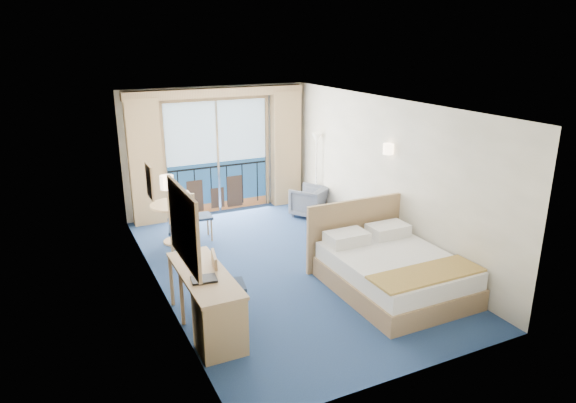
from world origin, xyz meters
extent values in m
plane|color=navy|center=(0.00, 0.00, 0.00)|extent=(6.50, 6.50, 0.00)
cube|color=beige|center=(0.00, 3.26, 1.35)|extent=(4.00, 0.02, 2.70)
cube|color=beige|center=(0.00, -3.26, 1.35)|extent=(4.00, 0.02, 2.70)
cube|color=beige|center=(-2.01, 0.00, 1.35)|extent=(0.02, 6.50, 2.70)
cube|color=beige|center=(2.01, 0.00, 1.35)|extent=(0.02, 6.50, 2.70)
cube|color=white|center=(0.00, 0.00, 2.71)|extent=(4.00, 6.50, 0.02)
cube|color=navy|center=(0.00, 3.22, 0.56)|extent=(2.20, 0.02, 1.08)
cube|color=#A1BED3|center=(0.00, 3.22, 1.76)|extent=(2.20, 0.02, 1.32)
cube|color=#9C5B30|center=(0.00, 3.22, 0.10)|extent=(2.20, 0.02, 0.20)
cube|color=black|center=(0.00, 3.22, 1.00)|extent=(2.20, 0.02, 0.04)
cube|color=tan|center=(0.00, 3.21, 2.46)|extent=(2.36, 0.03, 0.12)
cube|color=tan|center=(-1.15, 3.21, 1.20)|extent=(0.06, 0.03, 2.40)
cube|color=tan|center=(1.15, 3.21, 1.20)|extent=(0.06, 0.03, 2.40)
cube|color=silver|center=(0.00, 3.21, 1.20)|extent=(0.05, 0.02, 2.40)
cube|color=#372419|center=(0.35, 3.21, 0.40)|extent=(0.35, 0.02, 0.70)
cube|color=#372419|center=(-0.55, 3.21, 0.40)|extent=(0.35, 0.02, 0.70)
cube|color=#372419|center=(-0.05, 3.21, 0.30)|extent=(0.30, 0.02, 0.45)
cube|color=black|center=(-0.90, 3.22, 0.55)|extent=(0.02, 0.01, 0.90)
cube|color=black|center=(-0.54, 3.22, 0.55)|extent=(0.02, 0.01, 0.90)
cube|color=black|center=(-0.18, 3.22, 0.55)|extent=(0.03, 0.01, 0.90)
cube|color=black|center=(0.18, 3.22, 0.55)|extent=(0.03, 0.01, 0.90)
cube|color=black|center=(0.54, 3.22, 0.55)|extent=(0.02, 0.01, 0.90)
cube|color=black|center=(0.90, 3.22, 0.55)|extent=(0.02, 0.01, 0.90)
cube|color=tan|center=(-1.55, 3.07, 1.28)|extent=(0.65, 0.22, 2.55)
cube|color=tan|center=(1.55, 3.07, 1.28)|extent=(0.65, 0.22, 2.55)
cube|color=tan|center=(0.00, 3.10, 2.58)|extent=(3.80, 0.25, 0.18)
cube|color=tan|center=(-1.98, -1.50, 1.55)|extent=(0.04, 1.25, 0.95)
cube|color=silver|center=(-1.95, -1.50, 1.55)|extent=(0.01, 1.12, 0.82)
cube|color=tan|center=(-1.98, 0.45, 1.60)|extent=(0.03, 0.42, 0.52)
cube|color=gray|center=(-1.96, 0.45, 1.60)|extent=(0.01, 0.34, 0.44)
cylinder|color=#FFDCB2|center=(-1.94, -0.60, 1.85)|extent=(0.18, 0.18, 0.18)
cylinder|color=#FFDCB2|center=(1.94, -0.15, 1.85)|extent=(0.18, 0.18, 0.18)
cube|color=tan|center=(1.15, -1.55, 0.16)|extent=(1.66, 2.08, 0.31)
cube|color=white|center=(1.15, -1.55, 0.44)|extent=(1.60, 2.02, 0.26)
cube|color=tan|center=(1.15, -2.23, 0.59)|extent=(1.64, 0.57, 0.03)
cube|color=white|center=(0.75, -0.80, 0.67)|extent=(0.65, 0.42, 0.19)
cube|color=white|center=(1.54, -0.80, 0.67)|extent=(0.65, 0.42, 0.19)
cube|color=tan|center=(1.15, -0.46, 0.57)|extent=(1.82, 0.06, 1.14)
cube|color=#A18655|center=(1.77, -0.14, 0.27)|extent=(0.42, 0.40, 0.55)
cube|color=beige|center=(1.76, -0.15, 0.59)|extent=(0.23, 0.20, 0.08)
imported|color=#4E545F|center=(1.63, 2.05, 0.32)|extent=(0.96, 0.96, 0.64)
cylinder|color=silver|center=(1.88, 2.24, 0.02)|extent=(0.24, 0.24, 0.03)
cylinder|color=silver|center=(1.88, 2.24, 0.82)|extent=(0.03, 0.03, 1.64)
cone|color=white|center=(1.88, 2.24, 1.64)|extent=(0.22, 0.22, 0.20)
cube|color=tan|center=(-1.70, -1.29, 0.77)|extent=(0.58, 1.69, 0.04)
cube|color=#A18655|center=(-1.70, -1.87, 0.37)|extent=(0.55, 0.51, 0.75)
cylinder|color=tan|center=(-1.96, -1.08, 0.37)|extent=(0.05, 0.05, 0.75)
cylinder|color=tan|center=(-1.44, -1.08, 0.37)|extent=(0.05, 0.05, 0.75)
cylinder|color=tan|center=(-1.96, -0.50, 0.37)|extent=(0.05, 0.05, 0.75)
cylinder|color=tan|center=(-1.44, -0.50, 0.37)|extent=(0.05, 0.05, 0.75)
cube|color=#1D2B44|center=(-1.31, -1.14, 0.45)|extent=(0.48, 0.48, 0.05)
cube|color=tan|center=(-1.50, -1.10, 0.70)|extent=(0.12, 0.40, 0.48)
cylinder|color=tan|center=(-1.18, -1.33, 0.22)|extent=(0.03, 0.03, 0.43)
cylinder|color=tan|center=(-1.12, -1.01, 0.22)|extent=(0.03, 0.03, 0.43)
cylinder|color=tan|center=(-1.50, -1.26, 0.22)|extent=(0.03, 0.03, 0.43)
cylinder|color=tan|center=(-1.44, -0.94, 0.22)|extent=(0.03, 0.03, 0.43)
cube|color=black|center=(-1.76, -1.49, 0.81)|extent=(0.34, 0.28, 0.03)
cylinder|color=silver|center=(-1.75, -0.74, 0.82)|extent=(0.12, 0.12, 0.02)
cylinder|color=silver|center=(-1.75, -0.74, 1.01)|extent=(0.02, 0.02, 0.40)
cone|color=white|center=(-1.75, -0.74, 1.21)|extent=(0.11, 0.11, 0.10)
cylinder|color=tan|center=(-1.34, 1.82, 0.74)|extent=(0.84, 0.84, 0.04)
cylinder|color=tan|center=(-1.34, 1.82, 0.37)|extent=(0.08, 0.08, 0.74)
cylinder|color=tan|center=(-1.34, 1.82, 0.02)|extent=(0.46, 0.46, 0.03)
cube|color=#1D2B44|center=(-0.86, 1.76, 0.45)|extent=(0.43, 0.43, 0.05)
cube|color=tan|center=(-1.05, 1.78, 0.70)|extent=(0.07, 0.40, 0.48)
cylinder|color=tan|center=(-0.71, 1.58, 0.21)|extent=(0.03, 0.03, 0.43)
cylinder|color=tan|center=(-0.68, 1.91, 0.21)|extent=(0.03, 0.03, 0.43)
cylinder|color=tan|center=(-1.03, 1.61, 0.21)|extent=(0.03, 0.03, 0.43)
cylinder|color=tan|center=(-1.00, 1.93, 0.21)|extent=(0.03, 0.03, 0.43)
cube|color=#1D2B44|center=(-1.37, 1.08, 0.52)|extent=(0.57, 0.57, 0.06)
cube|color=tan|center=(-1.32, 1.29, 0.81)|extent=(0.46, 0.16, 0.55)
cylinder|color=tan|center=(-1.60, 0.95, 0.25)|extent=(0.04, 0.04, 0.50)
cylinder|color=tan|center=(-1.24, 0.85, 0.25)|extent=(0.04, 0.04, 0.50)
cylinder|color=tan|center=(-1.51, 1.31, 0.25)|extent=(0.04, 0.04, 0.50)
cylinder|color=tan|center=(-1.14, 1.21, 0.25)|extent=(0.04, 0.04, 0.50)
camera|label=1|loc=(-3.33, -7.12, 3.68)|focal=32.00mm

